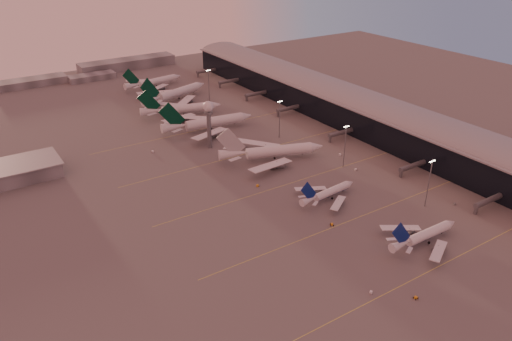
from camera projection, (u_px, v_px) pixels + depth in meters
ground at (334, 244)px, 212.96m from camera, size 700.00×700.00×0.00m
taxiway_markings at (307, 177)px, 269.77m from camera, size 180.00×185.25×0.02m
terminal at (347, 106)px, 344.10m from camera, size 57.00×362.00×23.04m
radar_tower at (209, 115)px, 296.31m from camera, size 6.40×6.40×31.10m
mast_a at (429, 181)px, 235.46m from camera, size 3.60×0.56×25.00m
mast_b at (345, 144)px, 275.28m from camera, size 3.60×0.56×25.00m
mast_c at (280, 117)px, 314.12m from camera, size 3.60×0.56×25.00m
mast_d at (209, 84)px, 380.72m from camera, size 3.60×0.56×25.00m
distant_horizon at (100, 70)px, 456.69m from camera, size 165.00×37.50×9.00m
narrowbody_near at (424, 237)px, 212.04m from camera, size 40.35×32.24×15.78m
narrowbody_mid at (328, 194)px, 246.52m from camera, size 37.10×29.50×14.50m
widebody_white at (272, 154)px, 288.04m from camera, size 60.45×47.62×22.18m
greentail_a at (208, 125)px, 329.40m from camera, size 63.97×51.36×23.29m
greentail_b at (182, 111)px, 355.27m from camera, size 57.75×46.07×21.38m
greentail_c at (176, 95)px, 386.59m from camera, size 63.15×50.15×23.86m
greentail_d at (154, 83)px, 418.42m from camera, size 54.42×43.62×19.87m
gsv_truck_a at (372, 290)px, 183.99m from camera, size 5.42×3.89×2.07m
gsv_tug_near at (416, 298)px, 181.25m from camera, size 1.95×3.23×0.92m
gsv_catering_a at (456, 201)px, 241.72m from camera, size 5.81×3.78×4.39m
gsv_tug_mid at (332, 225)px, 225.66m from camera, size 4.05×3.61×0.99m
gsv_truck_b at (357, 168)px, 276.57m from camera, size 5.83×3.36×2.22m
gsv_truck_c at (258, 184)px, 259.53m from camera, size 6.00×4.17×2.29m
gsv_catering_b at (340, 152)px, 293.99m from camera, size 5.90×3.31×4.60m
gsv_truck_d at (152, 150)px, 298.50m from camera, size 4.11×6.39×2.43m
gsv_tug_hangar at (241, 119)px, 349.45m from camera, size 4.46×3.29×1.14m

